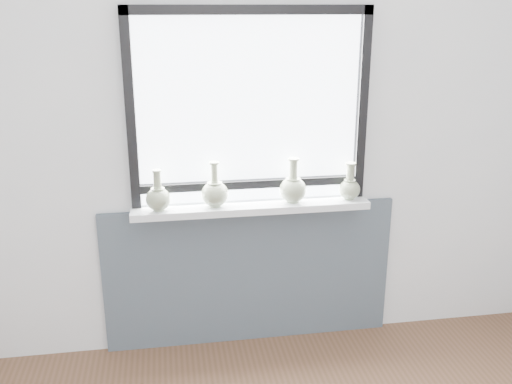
{
  "coord_description": "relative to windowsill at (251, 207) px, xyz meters",
  "views": [
    {
      "loc": [
        -0.45,
        -1.23,
        1.95
      ],
      "look_at": [
        0.0,
        1.55,
        1.02
      ],
      "focal_mm": 40.0,
      "sensor_mm": 36.0,
      "label": 1
    }
  ],
  "objects": [
    {
      "name": "back_wall",
      "position": [
        0.0,
        0.1,
        0.42
      ],
      "size": [
        3.6,
        0.02,
        2.6
      ],
      "primitive_type": "cube",
      "color": "silver",
      "rests_on": "ground"
    },
    {
      "name": "apron_panel",
      "position": [
        0.0,
        0.07,
        -0.45
      ],
      "size": [
        1.7,
        0.03,
        0.86
      ],
      "primitive_type": "cube",
      "color": "#454F5A",
      "rests_on": "ground"
    },
    {
      "name": "windowsill",
      "position": [
        0.0,
        0.0,
        0.0
      ],
      "size": [
        1.32,
        0.18,
        0.04
      ],
      "primitive_type": "cube",
      "color": "silver",
      "rests_on": "apron_panel"
    },
    {
      "name": "window",
      "position": [
        0.0,
        0.06,
        0.56
      ],
      "size": [
        1.3,
        0.06,
        1.05
      ],
      "color": "black",
      "rests_on": "windowsill"
    },
    {
      "name": "vase_a",
      "position": [
        -0.51,
        -0.02,
        0.09
      ],
      "size": [
        0.13,
        0.13,
        0.23
      ],
      "rotation": [
        0.0,
        0.0,
        -0.09
      ],
      "color": "#929F7F",
      "rests_on": "windowsill"
    },
    {
      "name": "vase_b",
      "position": [
        -0.2,
        -0.01,
        0.1
      ],
      "size": [
        0.15,
        0.15,
        0.25
      ],
      "rotation": [
        0.0,
        0.0,
        0.1
      ],
      "color": "#929F7F",
      "rests_on": "windowsill"
    },
    {
      "name": "vase_c",
      "position": [
        0.23,
        -0.0,
        0.1
      ],
      "size": [
        0.15,
        0.15,
        0.25
      ],
      "rotation": [
        0.0,
        0.0,
        0.18
      ],
      "color": "#929F7F",
      "rests_on": "windowsill"
    },
    {
      "name": "vase_d",
      "position": [
        0.56,
        -0.01,
        0.09
      ],
      "size": [
        0.12,
        0.12,
        0.21
      ],
      "rotation": [
        0.0,
        0.0,
        0.4
      ],
      "color": "#929F7F",
      "rests_on": "windowsill"
    }
  ]
}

